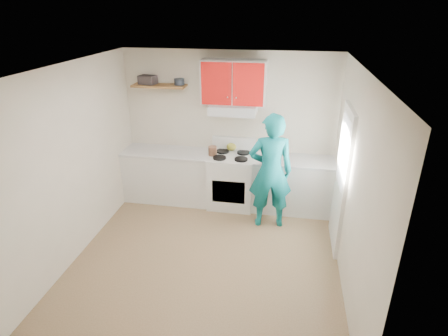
% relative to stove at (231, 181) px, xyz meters
% --- Properties ---
extents(floor, '(3.80, 3.80, 0.00)m').
position_rel_stove_xyz_m(floor, '(-0.10, -1.57, -0.46)').
color(floor, brown).
rests_on(floor, ground).
extents(ceiling, '(3.60, 3.80, 0.04)m').
position_rel_stove_xyz_m(ceiling, '(-0.10, -1.57, 2.14)').
color(ceiling, white).
rests_on(ceiling, floor).
extents(back_wall, '(3.60, 0.04, 2.60)m').
position_rel_stove_xyz_m(back_wall, '(-0.10, 0.32, 0.84)').
color(back_wall, beige).
rests_on(back_wall, floor).
extents(front_wall, '(3.60, 0.04, 2.60)m').
position_rel_stove_xyz_m(front_wall, '(-0.10, -3.47, 0.84)').
color(front_wall, beige).
rests_on(front_wall, floor).
extents(left_wall, '(0.04, 3.80, 2.60)m').
position_rel_stove_xyz_m(left_wall, '(-1.90, -1.57, 0.84)').
color(left_wall, beige).
rests_on(left_wall, floor).
extents(right_wall, '(0.04, 3.80, 2.60)m').
position_rel_stove_xyz_m(right_wall, '(1.70, -1.57, 0.84)').
color(right_wall, beige).
rests_on(right_wall, floor).
extents(door, '(0.05, 0.85, 2.05)m').
position_rel_stove_xyz_m(door, '(1.68, -0.88, 0.56)').
color(door, white).
rests_on(door, floor).
extents(door_glass, '(0.01, 0.55, 0.95)m').
position_rel_stove_xyz_m(door_glass, '(1.65, -0.88, 0.99)').
color(door_glass, white).
rests_on(door_glass, door).
extents(counter_left, '(1.52, 0.60, 0.90)m').
position_rel_stove_xyz_m(counter_left, '(-1.14, 0.02, -0.01)').
color(counter_left, silver).
rests_on(counter_left, floor).
extents(counter_right, '(1.32, 0.60, 0.90)m').
position_rel_stove_xyz_m(counter_right, '(1.04, 0.02, -0.01)').
color(counter_right, silver).
rests_on(counter_right, floor).
extents(stove, '(0.76, 0.65, 0.92)m').
position_rel_stove_xyz_m(stove, '(0.00, 0.00, 0.00)').
color(stove, white).
rests_on(stove, floor).
extents(range_hood, '(0.76, 0.44, 0.15)m').
position_rel_stove_xyz_m(range_hood, '(0.00, 0.10, 1.24)').
color(range_hood, silver).
rests_on(range_hood, back_wall).
extents(upper_cabinets, '(1.02, 0.33, 0.70)m').
position_rel_stove_xyz_m(upper_cabinets, '(0.00, 0.16, 1.66)').
color(upper_cabinets, '#B6130F').
rests_on(upper_cabinets, back_wall).
extents(shelf, '(0.90, 0.30, 0.04)m').
position_rel_stove_xyz_m(shelf, '(-1.25, 0.18, 1.56)').
color(shelf, brown).
rests_on(shelf, back_wall).
extents(books, '(0.31, 0.25, 0.14)m').
position_rel_stove_xyz_m(books, '(-1.45, 0.19, 1.65)').
color(books, '#383134').
rests_on(books, shelf).
extents(tin, '(0.22, 0.22, 0.10)m').
position_rel_stove_xyz_m(tin, '(-0.92, 0.21, 1.63)').
color(tin, '#333D4C').
rests_on(tin, shelf).
extents(kettle, '(0.22, 0.22, 0.15)m').
position_rel_stove_xyz_m(kettle, '(-0.04, 0.25, 0.53)').
color(kettle, olive).
rests_on(kettle, stove).
extents(crock, '(0.18, 0.18, 0.17)m').
position_rel_stove_xyz_m(crock, '(-0.32, -0.02, 0.53)').
color(crock, '#4F3022').
rests_on(crock, counter_left).
extents(cutting_board, '(0.30, 0.24, 0.02)m').
position_rel_stove_xyz_m(cutting_board, '(0.99, -0.05, 0.45)').
color(cutting_board, olive).
rests_on(cutting_board, counter_right).
extents(silicone_mat, '(0.38, 0.35, 0.01)m').
position_rel_stove_xyz_m(silicone_mat, '(1.34, -0.01, 0.44)').
color(silicone_mat, red).
rests_on(silicone_mat, counter_right).
extents(person, '(0.73, 0.54, 1.84)m').
position_rel_stove_xyz_m(person, '(0.68, -0.53, 0.46)').
color(person, '#0D7177').
rests_on(person, floor).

